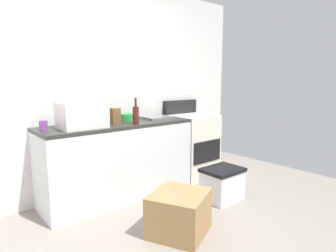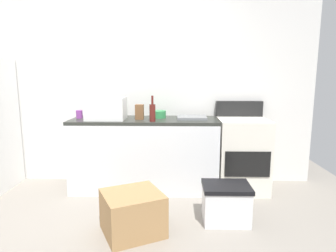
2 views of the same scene
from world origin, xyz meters
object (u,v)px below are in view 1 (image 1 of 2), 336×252
object	(u,v)px
mixing_bowl	(126,117)
stove_oven	(192,144)
microwave	(82,115)
coffee_mug	(43,125)
wine_bottle	(136,115)
cardboard_box_medium	(179,213)
storage_bin	(222,184)
knife_block	(115,116)

from	to	relation	value
mixing_bowl	stove_oven	bearing A→B (deg)	-4.82
microwave	coffee_mug	xyz separation A→B (m)	(-0.36, 0.10, -0.09)
stove_oven	wine_bottle	distance (m)	1.25
wine_bottle	microwave	bearing A→B (deg)	166.15
cardboard_box_medium	stove_oven	bearing A→B (deg)	41.80
microwave	wine_bottle	distance (m)	0.59
stove_oven	cardboard_box_medium	distance (m)	1.66
wine_bottle	storage_bin	size ratio (longest dim) A/B	0.65
coffee_mug	mixing_bowl	world-z (taller)	coffee_mug
microwave	storage_bin	distance (m)	1.77
wine_bottle	knife_block	size ratio (longest dim) A/B	1.67
knife_block	cardboard_box_medium	size ratio (longest dim) A/B	0.36
stove_oven	mixing_bowl	size ratio (longest dim) A/B	5.79
wine_bottle	storage_bin	bearing A→B (deg)	-40.04
stove_oven	storage_bin	world-z (taller)	stove_oven
microwave	wine_bottle	world-z (taller)	wine_bottle
stove_oven	wine_bottle	size ratio (longest dim) A/B	3.67
microwave	knife_block	xyz separation A→B (m)	(0.40, 0.03, -0.05)
mixing_bowl	microwave	bearing A→B (deg)	-165.67
knife_block	coffee_mug	bearing A→B (deg)	174.96
coffee_mug	microwave	bearing A→B (deg)	-14.77
mixing_bowl	storage_bin	distance (m)	1.40
wine_bottle	mixing_bowl	distance (m)	0.31
microwave	knife_block	world-z (taller)	microwave
knife_block	stove_oven	bearing A→B (deg)	1.94
mixing_bowl	cardboard_box_medium	distance (m)	1.41
coffee_mug	storage_bin	xyz separation A→B (m)	(1.70, -0.88, -0.76)
mixing_bowl	knife_block	bearing A→B (deg)	-149.48
knife_block	cardboard_box_medium	world-z (taller)	knife_block
knife_block	storage_bin	bearing A→B (deg)	-40.94
cardboard_box_medium	storage_bin	distance (m)	0.92
storage_bin	mixing_bowl	bearing A→B (deg)	127.13
stove_oven	storage_bin	xyz separation A→B (m)	(-0.33, -0.86, -0.27)
mixing_bowl	storage_bin	bearing A→B (deg)	-52.87
mixing_bowl	storage_bin	world-z (taller)	mixing_bowl
knife_block	storage_bin	world-z (taller)	knife_block
knife_block	storage_bin	distance (m)	1.48
cardboard_box_medium	mixing_bowl	bearing A→B (deg)	81.72
knife_block	cardboard_box_medium	xyz separation A→B (m)	(0.05, -1.05, -0.80)
microwave	mixing_bowl	size ratio (longest dim) A/B	2.42
stove_oven	coffee_mug	distance (m)	2.09
wine_bottle	storage_bin	xyz separation A→B (m)	(0.77, -0.64, -0.82)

